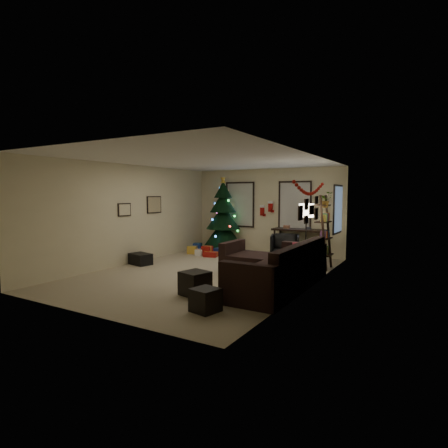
# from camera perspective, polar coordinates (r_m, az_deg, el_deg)

# --- Properties ---
(floor) EXTENTS (7.00, 7.00, 0.00)m
(floor) POSITION_cam_1_polar(r_m,az_deg,el_deg) (8.82, -2.55, -7.72)
(floor) COLOR tan
(floor) RESTS_ON ground
(ceiling) EXTENTS (7.00, 7.00, 0.00)m
(ceiling) POSITION_cam_1_polar(r_m,az_deg,el_deg) (8.65, -2.62, 10.03)
(ceiling) COLOR white
(ceiling) RESTS_ON floor
(wall_back) EXTENTS (5.00, 0.00, 5.00)m
(wall_back) POSITION_cam_1_polar(r_m,az_deg,el_deg) (11.72, 6.75, 2.02)
(wall_back) COLOR beige
(wall_back) RESTS_ON floor
(wall_front) EXTENTS (5.00, 0.00, 5.00)m
(wall_front) POSITION_cam_1_polar(r_m,az_deg,el_deg) (6.01, -21.01, -0.89)
(wall_front) COLOR beige
(wall_front) RESTS_ON floor
(wall_left) EXTENTS (0.00, 7.00, 7.00)m
(wall_left) POSITION_cam_1_polar(r_m,az_deg,el_deg) (10.20, -14.47, 1.49)
(wall_left) COLOR beige
(wall_left) RESTS_ON floor
(wall_right) EXTENTS (0.00, 7.00, 7.00)m
(wall_right) POSITION_cam_1_polar(r_m,az_deg,el_deg) (7.57, 13.52, 0.41)
(wall_right) COLOR beige
(wall_right) RESTS_ON floor
(window_back_left) EXTENTS (1.05, 0.06, 1.50)m
(window_back_left) POSITION_cam_1_polar(r_m,az_deg,el_deg) (12.10, 2.56, 3.08)
(window_back_left) COLOR #728CB2
(window_back_left) RESTS_ON wall_back
(window_back_right) EXTENTS (1.05, 0.06, 1.50)m
(window_back_right) POSITION_cam_1_polar(r_m,az_deg,el_deg) (11.34, 11.11, 2.88)
(window_back_right) COLOR #728CB2
(window_back_right) RESTS_ON wall_back
(window_right_wall) EXTENTS (0.06, 0.90, 1.30)m
(window_right_wall) POSITION_cam_1_polar(r_m,az_deg,el_deg) (10.04, 17.58, 2.23)
(window_right_wall) COLOR #728CB2
(window_right_wall) RESTS_ON wall_right
(christmas_tree) EXTENTS (1.36, 1.36, 2.53)m
(christmas_tree) POSITION_cam_1_polar(r_m,az_deg,el_deg) (11.99, -0.14, 0.67)
(christmas_tree) COLOR black
(christmas_tree) RESTS_ON floor
(presents) EXTENTS (1.50, 1.01, 0.30)m
(presents) POSITION_cam_1_polar(r_m,az_deg,el_deg) (11.39, -2.16, -4.28)
(presents) COLOR navy
(presents) RESTS_ON floor
(sofa) EXTENTS (2.19, 3.16, 0.94)m
(sofa) POSITION_cam_1_polar(r_m,az_deg,el_deg) (7.74, 7.81, -7.18)
(sofa) COLOR black
(sofa) RESTS_ON floor
(pillow_red_a) EXTENTS (0.12, 0.40, 0.40)m
(pillow_red_a) POSITION_cam_1_polar(r_m,az_deg,el_deg) (7.03, 9.30, -5.69)
(pillow_red_a) COLOR maroon
(pillow_red_a) RESTS_ON sofa
(pillow_red_b) EXTENTS (0.27, 0.49, 0.47)m
(pillow_red_b) POSITION_cam_1_polar(r_m,az_deg,el_deg) (7.67, 11.17, -4.83)
(pillow_red_b) COLOR maroon
(pillow_red_b) RESTS_ON sofa
(pillow_cream) EXTENTS (0.26, 0.43, 0.42)m
(pillow_cream) POSITION_cam_1_polar(r_m,az_deg,el_deg) (8.09, 12.20, -4.43)
(pillow_cream) COLOR beige
(pillow_cream) RESTS_ON sofa
(ottoman_near) EXTENTS (0.57, 0.57, 0.45)m
(ottoman_near) POSITION_cam_1_polar(r_m,az_deg,el_deg) (6.95, -4.59, -9.28)
(ottoman_near) COLOR black
(ottoman_near) RESTS_ON floor
(ottoman_far) EXTENTS (0.48, 0.48, 0.38)m
(ottoman_far) POSITION_cam_1_polar(r_m,az_deg,el_deg) (6.00, -2.94, -11.87)
(ottoman_far) COLOR black
(ottoman_far) RESTS_ON floor
(desk) EXTENTS (1.59, 0.57, 0.86)m
(desk) POSITION_cam_1_polar(r_m,az_deg,el_deg) (11.08, 11.77, -1.28)
(desk) COLOR black
(desk) RESTS_ON floor
(desk_chair) EXTENTS (0.91, 0.89, 0.75)m
(desk_chair) POSITION_cam_1_polar(r_m,az_deg,el_deg) (10.59, 9.56, -3.60)
(desk_chair) COLOR black
(desk_chair) RESTS_ON floor
(bookshelf) EXTENTS (0.30, 0.55, 1.88)m
(bookshelf) POSITION_cam_1_polar(r_m,az_deg,el_deg) (9.49, 15.64, -1.43)
(bookshelf) COLOR black
(bookshelf) RESTS_ON floor
(potted_plant) EXTENTS (0.60, 0.60, 0.50)m
(potted_plant) POSITION_cam_1_polar(r_m,az_deg,el_deg) (9.37, 15.64, 4.04)
(potted_plant) COLOR #4C4C4C
(potted_plant) RESTS_ON bookshelf
(floor_lamp) EXTENTS (0.35, 0.35, 1.67)m
(floor_lamp) POSITION_cam_1_polar(r_m,az_deg,el_deg) (9.11, 12.85, 1.42)
(floor_lamp) COLOR black
(floor_lamp) RESTS_ON floor
(art_map) EXTENTS (0.04, 0.60, 0.50)m
(art_map) POSITION_cam_1_polar(r_m,az_deg,el_deg) (10.86, -10.96, 3.01)
(art_map) COLOR black
(art_map) RESTS_ON wall_left
(art_abstract) EXTENTS (0.04, 0.45, 0.35)m
(art_abstract) POSITION_cam_1_polar(r_m,az_deg,el_deg) (10.00, -15.43, 2.18)
(art_abstract) COLOR black
(art_abstract) RESTS_ON wall_left
(gallery) EXTENTS (0.03, 1.25, 0.54)m
(gallery) POSITION_cam_1_polar(r_m,az_deg,el_deg) (7.50, 13.24, 2.07)
(gallery) COLOR black
(gallery) RESTS_ON wall_right
(garland) EXTENTS (0.08, 1.90, 0.30)m
(garland) POSITION_cam_1_polar(r_m,az_deg,el_deg) (7.60, 13.33, 5.54)
(garland) COLOR #A5140C
(garland) RESTS_ON wall_right
(stocking_left) EXTENTS (0.20, 0.05, 0.36)m
(stocking_left) POSITION_cam_1_polar(r_m,az_deg,el_deg) (11.77, 6.09, 2.16)
(stocking_left) COLOR #990F0C
(stocking_left) RESTS_ON wall_back
(stocking_right) EXTENTS (0.20, 0.05, 0.36)m
(stocking_right) POSITION_cam_1_polar(r_m,az_deg,el_deg) (11.53, 7.37, 2.77)
(stocking_right) COLOR #990F0C
(stocking_right) RESTS_ON wall_back
(storage_bin) EXTENTS (0.68, 0.53, 0.30)m
(storage_bin) POSITION_cam_1_polar(r_m,az_deg,el_deg) (10.08, -13.03, -5.39)
(storage_bin) COLOR black
(storage_bin) RESTS_ON floor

